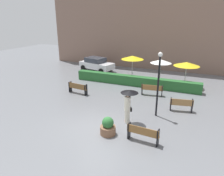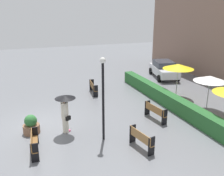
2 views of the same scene
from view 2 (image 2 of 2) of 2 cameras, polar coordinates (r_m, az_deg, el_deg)
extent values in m
plane|color=slate|center=(14.76, -16.44, -8.04)|extent=(60.00, 60.00, 0.00)
cube|color=olive|center=(14.77, 10.15, -5.51)|extent=(1.77, 0.47, 0.04)
cube|color=olive|center=(14.60, 9.74, -4.80)|extent=(1.74, 0.26, 0.42)
cube|color=black|center=(15.36, 8.22, -4.55)|extent=(0.10, 0.36, 0.91)
cube|color=black|center=(14.20, 12.11, -6.71)|extent=(0.10, 0.36, 0.91)
cube|color=brown|center=(19.04, -4.25, 0.02)|extent=(1.81, 0.46, 0.04)
cube|color=brown|center=(18.95, -4.71, 0.67)|extent=(1.78, 0.25, 0.44)
cube|color=black|center=(19.82, -4.75, 0.75)|extent=(0.10, 0.36, 0.90)
cube|color=black|center=(18.26, -3.84, -0.74)|extent=(0.10, 0.36, 0.90)
cube|color=olive|center=(11.93, -17.45, -12.20)|extent=(1.70, 0.36, 0.04)
cube|color=olive|center=(11.82, -18.22, -11.30)|extent=(1.69, 0.17, 0.42)
cube|color=black|center=(12.62, -17.55, -10.51)|extent=(0.08, 0.33, 0.89)
cube|color=black|center=(11.25, -17.53, -14.21)|extent=(0.08, 0.33, 0.89)
cube|color=#9E7242|center=(11.79, 6.97, -11.83)|extent=(1.54, 0.52, 0.04)
cube|color=#9E7242|center=(11.60, 6.47, -11.00)|extent=(1.51, 0.32, 0.44)
cube|color=black|center=(12.26, 4.82, -10.50)|extent=(0.12, 0.35, 0.91)
cube|color=black|center=(11.32, 9.16, -13.28)|extent=(0.12, 0.35, 0.91)
cylinder|color=silver|center=(13.37, -10.75, -8.47)|extent=(0.32, 0.32, 0.81)
cube|color=#F2598C|center=(13.57, -10.46, -9.77)|extent=(0.39, 0.41, 0.08)
cylinder|color=silver|center=(13.02, -10.96, -5.14)|extent=(0.38, 0.38, 0.88)
sphere|color=tan|center=(12.82, -11.10, -2.90)|extent=(0.21, 0.21, 0.21)
cube|color=black|center=(13.03, -10.15, -6.93)|extent=(0.23, 0.29, 0.22)
cylinder|color=black|center=(12.83, -10.75, -3.94)|extent=(0.02, 0.02, 0.90)
cone|color=black|center=(12.67, -10.87, -2.05)|extent=(1.06, 1.06, 0.16)
cylinder|color=brown|center=(13.78, -18.21, -9.04)|extent=(0.86, 0.86, 0.47)
sphere|color=#2D6B33|center=(13.58, -18.40, -7.25)|extent=(0.65, 0.65, 0.65)
cylinder|color=black|center=(11.81, -2.06, -3.50)|extent=(0.12, 0.12, 3.93)
sphere|color=white|center=(11.22, -2.18, 6.46)|extent=(0.28, 0.28, 0.28)
cylinder|color=silver|center=(18.59, 14.88, 1.36)|extent=(0.06, 0.06, 2.35)
cone|color=yellow|center=(18.31, 15.17, 4.89)|extent=(2.22, 2.22, 0.35)
cylinder|color=silver|center=(16.90, 21.45, -1.37)|extent=(0.06, 0.06, 2.11)
cone|color=white|center=(16.61, 21.86, 2.06)|extent=(2.03, 2.03, 0.35)
cube|color=#28602D|center=(17.37, 12.02, -2.09)|extent=(11.87, 0.70, 0.91)
cube|color=silver|center=(24.00, 11.97, 3.99)|extent=(4.50, 2.74, 0.70)
cube|color=#333842|center=(24.04, 11.92, 5.55)|extent=(2.53, 2.11, 0.55)
cylinder|color=black|center=(23.08, 15.08, 2.32)|extent=(0.67, 0.37, 0.64)
cylinder|color=black|center=(22.50, 10.93, 2.22)|extent=(0.67, 0.37, 0.64)
cylinder|color=black|center=(25.67, 12.79, 4.03)|extent=(0.67, 0.37, 0.64)
cylinder|color=black|center=(25.15, 9.01, 3.97)|extent=(0.67, 0.37, 0.64)
camera|label=1|loc=(12.23, -69.87, 6.07)|focal=33.56mm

